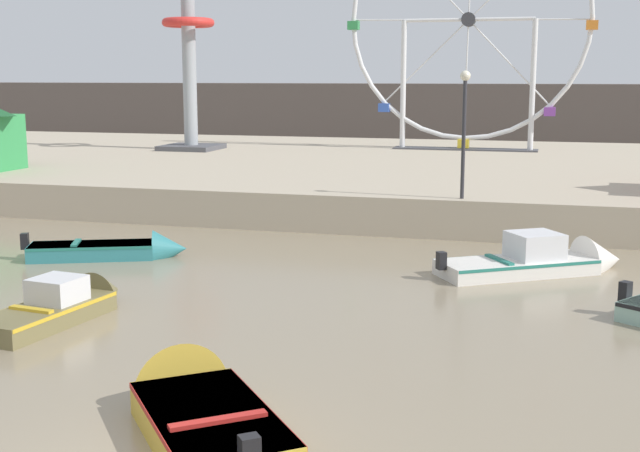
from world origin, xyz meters
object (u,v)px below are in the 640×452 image
at_px(motorboat_teal_painted, 119,250).
at_px(ferris_wheel_white_frame, 468,24).
at_px(motorboat_white_red_stripe, 551,261).
at_px(motorboat_mustard_yellow, 195,407).
at_px(motorboat_olive_wood, 68,304).
at_px(drop_tower_steel_tower, 189,53).
at_px(promenade_lamp_near, 464,116).

bearing_deg(motorboat_teal_painted, ferris_wheel_white_frame, 50.29).
bearing_deg(motorboat_white_red_stripe, motorboat_mustard_yellow, -146.11).
xyz_separation_m(motorboat_teal_painted, motorboat_mustard_yellow, (6.78, -10.11, 0.03)).
xyz_separation_m(motorboat_olive_wood, drop_tower_steel_tower, (-8.51, 25.36, 5.89)).
bearing_deg(motorboat_white_red_stripe, motorboat_olive_wood, -177.31).
height_order(motorboat_teal_painted, promenade_lamp_near, promenade_lamp_near).
height_order(motorboat_white_red_stripe, drop_tower_steel_tower, drop_tower_steel_tower).
bearing_deg(promenade_lamp_near, motorboat_white_red_stripe, -56.00).
distance_m(motorboat_olive_wood, motorboat_mustard_yellow, 6.64).
relative_size(motorboat_olive_wood, motorboat_teal_painted, 0.97).
distance_m(motorboat_teal_painted, ferris_wheel_white_frame, 25.52).
distance_m(motorboat_olive_wood, motorboat_teal_painted, 5.93).
xyz_separation_m(motorboat_olive_wood, motorboat_mustard_yellow, (4.91, -4.48, -0.02)).
distance_m(motorboat_mustard_yellow, drop_tower_steel_tower, 33.25).
xyz_separation_m(motorboat_teal_painted, promenade_lamp_near, (8.86, 5.60, 3.59)).
distance_m(motorboat_white_red_stripe, motorboat_mustard_yellow, 12.56).
relative_size(motorboat_olive_wood, promenade_lamp_near, 1.08).
distance_m(motorboat_olive_wood, drop_tower_steel_tower, 27.39).
bearing_deg(ferris_wheel_white_frame, motorboat_mustard_yellow, -90.39).
relative_size(motorboat_teal_painted, drop_tower_steel_tower, 0.41).
xyz_separation_m(motorboat_mustard_yellow, promenade_lamp_near, (2.08, 15.71, 3.55)).
relative_size(motorboat_teal_painted, motorboat_white_red_stripe, 0.87).
relative_size(motorboat_mustard_yellow, ferris_wheel_white_frame, 0.32).
xyz_separation_m(motorboat_mustard_yellow, drop_tower_steel_tower, (-13.42, 29.84, 5.91)).
bearing_deg(motorboat_olive_wood, promenade_lamp_near, -24.35).
bearing_deg(motorboat_teal_painted, motorboat_mustard_yellow, -79.18).
relative_size(motorboat_teal_painted, promenade_lamp_near, 1.12).
xyz_separation_m(motorboat_white_red_stripe, ferris_wheel_white_frame, (-4.63, 21.93, 7.29)).
bearing_deg(motorboat_olive_wood, motorboat_teal_painted, 25.96).
xyz_separation_m(motorboat_white_red_stripe, drop_tower_steel_tower, (-18.28, 18.26, 5.88)).
xyz_separation_m(motorboat_olive_wood, motorboat_white_red_stripe, (9.77, 7.10, 0.01)).
distance_m(motorboat_mustard_yellow, ferris_wheel_white_frame, 34.31).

